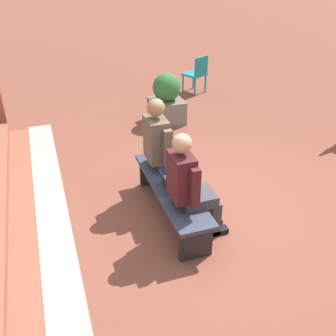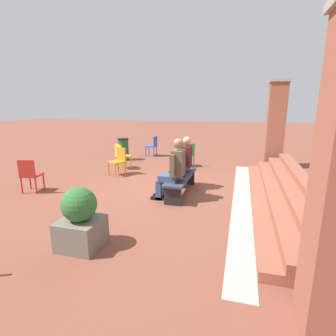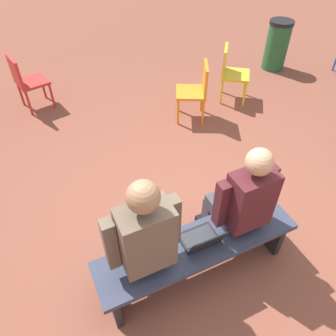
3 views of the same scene
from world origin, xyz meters
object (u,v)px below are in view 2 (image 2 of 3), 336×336
(litter_bin, at_px, (123,149))
(laptop, at_px, (182,173))
(person_student, at_px, (182,161))
(plastic_chair_near_bench_right, at_px, (188,153))
(bench, at_px, (181,180))
(person_adult, at_px, (173,168))
(planter, at_px, (80,220))
(plastic_chair_foreground, at_px, (30,174))
(plastic_chair_far_right, at_px, (153,145))
(plastic_chair_mid_courtyard, at_px, (119,159))
(plastic_chair_near_bench_left, at_px, (121,155))

(litter_bin, bearing_deg, laptop, 42.92)
(person_student, relative_size, plastic_chair_near_bench_right, 1.60)
(bench, distance_m, person_adult, 0.62)
(person_adult, relative_size, planter, 1.50)
(plastic_chair_foreground, bearing_deg, plastic_chair_far_right, 166.19)
(plastic_chair_near_bench_right, distance_m, litter_bin, 2.73)
(plastic_chair_mid_courtyard, distance_m, plastic_chair_near_bench_left, 0.79)
(laptop, relative_size, planter, 0.34)
(plastic_chair_foreground, bearing_deg, plastic_chair_mid_courtyard, 148.45)
(laptop, xyz_separation_m, litter_bin, (-3.33, -3.10, -0.07))
(person_adult, distance_m, litter_bin, 4.88)
(bench, distance_m, litter_bin, 4.56)
(bench, xyz_separation_m, laptop, (-0.03, 0.01, 0.15))
(person_adult, bearing_deg, plastic_chair_far_right, -156.27)
(bench, bearing_deg, plastic_chair_mid_courtyard, -118.77)
(bench, distance_m, plastic_chair_far_right, 5.01)
(plastic_chair_far_right, relative_size, litter_bin, 0.98)
(person_adult, distance_m, plastic_chair_near_bench_left, 3.48)
(litter_bin, bearing_deg, plastic_chair_near_bench_right, 79.44)
(person_adult, xyz_separation_m, litter_bin, (-3.83, -3.01, -0.31))
(person_student, xyz_separation_m, plastic_chair_far_right, (-4.05, -2.18, -0.24))
(plastic_chair_near_bench_left, bearing_deg, plastic_chair_mid_courtyard, 19.13)
(person_student, xyz_separation_m, laptop, (0.40, 0.08, -0.22))
(plastic_chair_near_bench_left, height_order, plastic_chair_near_bench_right, same)
(laptop, height_order, plastic_chair_far_right, plastic_chair_far_right)
(plastic_chair_near_bench_right, bearing_deg, litter_bin, -100.56)
(person_adult, xyz_separation_m, plastic_chair_near_bench_left, (-2.46, -2.44, -0.26))
(person_student, relative_size, person_adult, 0.96)
(plastic_chair_foreground, xyz_separation_m, plastic_chair_far_right, (-5.39, 1.33, 0.00))
(plastic_chair_near_bench_right, bearing_deg, bench, 8.01)
(plastic_chair_near_bench_left, bearing_deg, person_student, 57.48)
(plastic_chair_mid_courtyard, bearing_deg, litter_bin, -158.59)
(laptop, height_order, plastic_chair_near_bench_right, plastic_chair_near_bench_right)
(laptop, distance_m, plastic_chair_near_bench_right, 2.86)
(person_student, height_order, plastic_chair_near_bench_right, person_student)
(laptop, bearing_deg, bench, -25.40)
(planter, bearing_deg, plastic_chair_foreground, -125.46)
(person_adult, distance_m, plastic_chair_far_right, 5.42)
(person_student, distance_m, person_adult, 0.90)
(person_student, relative_size, plastic_chair_far_right, 1.60)
(person_student, distance_m, plastic_chair_near_bench_left, 2.91)
(plastic_chair_near_bench_left, xyz_separation_m, planter, (4.81, 1.62, -0.04))
(person_student, distance_m, plastic_chair_far_right, 4.61)
(plastic_chair_near_bench_right, xyz_separation_m, planter, (5.68, -0.49, -0.04))
(person_student, xyz_separation_m, plastic_chair_near_bench_right, (-2.43, -0.33, -0.24))
(planter, height_order, litter_bin, planter)
(plastic_chair_near_bench_left, height_order, plastic_chair_far_right, same)
(person_adult, xyz_separation_m, plastic_chair_near_bench_right, (-3.33, -0.33, -0.26))
(laptop, relative_size, plastic_chair_mid_courtyard, 0.38)
(plastic_chair_foreground, relative_size, plastic_chair_near_bench_left, 1.00)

